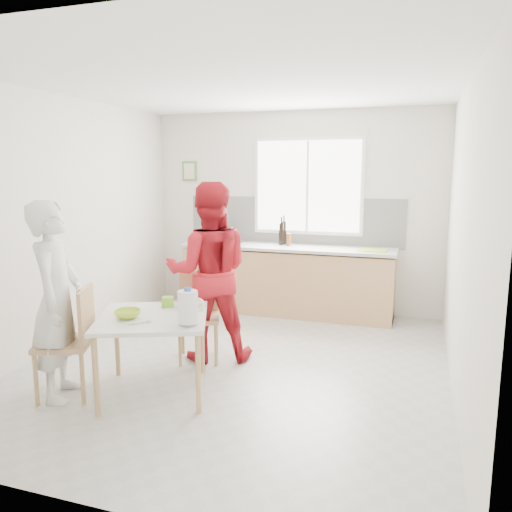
% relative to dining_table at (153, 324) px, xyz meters
% --- Properties ---
extents(ground, '(4.50, 4.50, 0.00)m').
position_rel_dining_table_xyz_m(ground, '(0.47, 0.80, -0.62)').
color(ground, '#B7B7B2').
rests_on(ground, ground).
extents(room_shell, '(4.50, 4.50, 4.50)m').
position_rel_dining_table_xyz_m(room_shell, '(0.47, 0.80, 1.02)').
color(room_shell, silver).
rests_on(room_shell, ground).
extents(window, '(1.50, 0.06, 1.30)m').
position_rel_dining_table_xyz_m(window, '(0.67, 3.03, 1.08)').
color(window, white).
rests_on(window, room_shell).
extents(backsplash, '(3.00, 0.02, 0.65)m').
position_rel_dining_table_xyz_m(backsplash, '(0.47, 3.04, 0.60)').
color(backsplash, white).
rests_on(backsplash, room_shell).
extents(picture_frame, '(0.22, 0.03, 0.28)m').
position_rel_dining_table_xyz_m(picture_frame, '(-1.08, 3.03, 1.28)').
color(picture_frame, '#4F893E').
rests_on(picture_frame, room_shell).
extents(kitchen_counter, '(2.84, 0.64, 1.37)m').
position_rel_dining_table_xyz_m(kitchen_counter, '(0.46, 2.75, -0.20)').
color(kitchen_counter, tan).
rests_on(kitchen_counter, ground).
extents(dining_table, '(1.18, 1.18, 0.69)m').
position_rel_dining_table_xyz_m(dining_table, '(0.00, 0.00, 0.00)').
color(dining_table, silver).
rests_on(dining_table, ground).
extents(chair_left, '(0.57, 0.57, 0.94)m').
position_rel_dining_table_xyz_m(chair_left, '(-0.63, -0.26, -0.10)').
color(chair_left, tan).
rests_on(chair_left, ground).
extents(chair_far, '(0.54, 0.54, 0.89)m').
position_rel_dining_table_xyz_m(chair_far, '(0.02, 0.89, -0.13)').
color(chair_far, tan).
rests_on(chair_far, ground).
extents(person_white, '(0.60, 0.72, 1.68)m').
position_rel_dining_table_xyz_m(person_white, '(-0.73, -0.30, 0.22)').
color(person_white, white).
rests_on(person_white, ground).
extents(person_red, '(1.07, 0.96, 1.81)m').
position_rel_dining_table_xyz_m(person_red, '(0.13, 0.91, 0.28)').
color(person_red, red).
rests_on(person_red, ground).
extents(bowl_green, '(0.28, 0.28, 0.07)m').
position_rel_dining_table_xyz_m(bowl_green, '(-0.17, -0.12, 0.11)').
color(bowl_green, '#AFD932').
rests_on(bowl_green, dining_table).
extents(bowl_white, '(0.25, 0.25, 0.05)m').
position_rel_dining_table_xyz_m(bowl_white, '(0.18, 0.34, 0.10)').
color(bowl_white, silver).
rests_on(bowl_white, dining_table).
extents(milk_jug, '(0.22, 0.16, 0.29)m').
position_rel_dining_table_xyz_m(milk_jug, '(0.41, -0.14, 0.23)').
color(milk_jug, white).
rests_on(milk_jug, dining_table).
extents(green_box, '(0.13, 0.13, 0.09)m').
position_rel_dining_table_xyz_m(green_box, '(-0.01, 0.30, 0.12)').
color(green_box, '#78C02C').
rests_on(green_box, dining_table).
extents(spoon, '(0.13, 0.12, 0.01)m').
position_rel_dining_table_xyz_m(spoon, '(0.01, -0.23, 0.08)').
color(spoon, '#A5A5AA').
rests_on(spoon, dining_table).
extents(cutting_board, '(0.37, 0.29, 0.01)m').
position_rel_dining_table_xyz_m(cutting_board, '(1.59, 2.71, 0.30)').
color(cutting_board, '#B6D932').
rests_on(cutting_board, kitchen_counter).
extents(wine_bottle_a, '(0.07, 0.07, 0.32)m').
position_rel_dining_table_xyz_m(wine_bottle_a, '(0.39, 2.86, 0.46)').
color(wine_bottle_a, black).
rests_on(wine_bottle_a, kitchen_counter).
extents(wine_bottle_b, '(0.07, 0.07, 0.30)m').
position_rel_dining_table_xyz_m(wine_bottle_b, '(0.36, 2.83, 0.45)').
color(wine_bottle_b, black).
rests_on(wine_bottle_b, kitchen_counter).
extents(jar_amber, '(0.06, 0.06, 0.16)m').
position_rel_dining_table_xyz_m(jar_amber, '(0.47, 2.79, 0.38)').
color(jar_amber, brown).
rests_on(jar_amber, kitchen_counter).
extents(soap_bottle, '(0.11, 0.11, 0.21)m').
position_rel_dining_table_xyz_m(soap_bottle, '(-0.34, 2.82, 0.40)').
color(soap_bottle, '#999999').
rests_on(soap_bottle, kitchen_counter).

